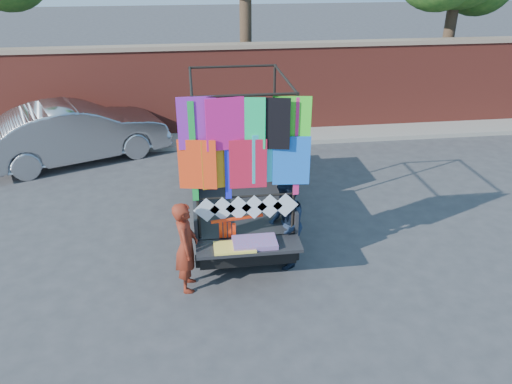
{
  "coord_description": "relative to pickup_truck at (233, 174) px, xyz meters",
  "views": [
    {
      "loc": [
        -0.76,
        -7.26,
        5.01
      ],
      "look_at": [
        0.22,
        0.05,
        1.4
      ],
      "focal_mm": 35.0,
      "sensor_mm": 36.0,
      "label": 1
    }
  ],
  "objects": [
    {
      "name": "man",
      "position": [
        0.68,
        -2.23,
        0.0
      ],
      "size": [
        0.68,
        0.83,
        1.59
      ],
      "primitive_type": "imported",
      "rotation": [
        0.0,
        0.0,
        -1.68
      ],
      "color": "#141F33",
      "rests_on": "ground"
    },
    {
      "name": "brick_wall",
      "position": [
        -0.02,
        4.83,
        0.53
      ],
      "size": [
        30.0,
        0.45,
        2.61
      ],
      "color": "maroon",
      "rests_on": "ground"
    },
    {
      "name": "ground",
      "position": [
        -0.02,
        -2.17,
        -0.79
      ],
      "size": [
        90.0,
        90.0,
        0.0
      ],
      "primitive_type": "plane",
      "color": "#38383A",
      "rests_on": "ground"
    },
    {
      "name": "woman",
      "position": [
        -0.99,
        -2.67,
        -0.02
      ],
      "size": [
        0.39,
        0.57,
        1.54
      ],
      "primitive_type": "imported",
      "rotation": [
        0.0,
        0.0,
        1.54
      ],
      "color": "maroon",
      "rests_on": "ground"
    },
    {
      "name": "streamer_bundle",
      "position": [
        -0.25,
        -2.46,
        0.13
      ],
      "size": [
        0.86,
        0.18,
        0.6
      ],
      "color": "#F8310D",
      "rests_on": "ground"
    },
    {
      "name": "pickup_truck",
      "position": [
        0.0,
        0.0,
        0.0
      ],
      "size": [
        1.98,
        4.96,
        3.12
      ],
      "color": "black",
      "rests_on": "ground"
    },
    {
      "name": "sedan",
      "position": [
        -3.74,
        3.26,
        -0.04
      ],
      "size": [
        4.84,
        3.23,
        1.51
      ],
      "primitive_type": "imported",
      "rotation": [
        0.0,
        0.0,
        1.96
      ],
      "color": "#ACAEB3",
      "rests_on": "ground"
    },
    {
      "name": "curb",
      "position": [
        -0.02,
        4.13,
        -0.73
      ],
      "size": [
        30.0,
        1.2,
        0.12
      ],
      "primitive_type": "cube",
      "color": "gray",
      "rests_on": "ground"
    }
  ]
}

